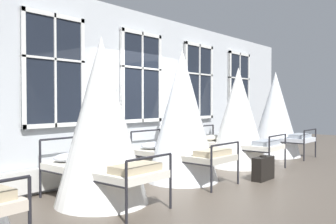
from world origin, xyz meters
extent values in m
plane|color=brown|center=(0.00, 0.00, 0.00)|extent=(23.91, 23.91, 0.00)
cube|color=silver|center=(0.00, 1.34, 1.68)|extent=(12.95, 0.10, 3.35)
cube|color=black|center=(-2.07, 1.23, 2.00)|extent=(1.17, 0.02, 1.87)
cube|color=silver|center=(-2.07, 1.23, 1.10)|extent=(1.17, 0.06, 0.07)
cube|color=silver|center=(-2.07, 1.23, 2.90)|extent=(1.17, 0.06, 0.07)
cube|color=silver|center=(-2.62, 1.23, 2.00)|extent=(0.07, 0.06, 1.87)
cube|color=silver|center=(-1.51, 1.23, 2.00)|extent=(0.07, 0.06, 1.87)
cube|color=silver|center=(-2.07, 1.23, 2.00)|extent=(0.04, 0.06, 1.87)
cube|color=silver|center=(-2.07, 1.23, 2.18)|extent=(1.17, 0.06, 0.04)
cube|color=black|center=(0.00, 1.23, 2.00)|extent=(1.17, 0.02, 1.87)
cube|color=silver|center=(0.00, 1.23, 1.10)|extent=(1.17, 0.06, 0.07)
cube|color=silver|center=(0.00, 1.23, 2.90)|extent=(1.17, 0.06, 0.07)
cube|color=silver|center=(-0.55, 1.23, 2.00)|extent=(0.07, 0.06, 1.87)
cube|color=silver|center=(0.55, 1.23, 2.00)|extent=(0.07, 0.06, 1.87)
cube|color=silver|center=(0.00, 1.23, 2.00)|extent=(0.04, 0.06, 1.87)
cube|color=silver|center=(0.00, 1.23, 2.18)|extent=(1.17, 0.06, 0.04)
cube|color=black|center=(2.07, 1.23, 2.00)|extent=(1.17, 0.02, 1.87)
cube|color=silver|center=(2.07, 1.23, 1.10)|extent=(1.17, 0.06, 0.07)
cube|color=silver|center=(2.07, 1.23, 2.90)|extent=(1.17, 0.06, 0.07)
cube|color=silver|center=(1.51, 1.23, 2.00)|extent=(0.07, 0.06, 1.87)
cube|color=silver|center=(2.62, 1.23, 2.00)|extent=(0.07, 0.06, 1.87)
cube|color=silver|center=(2.07, 1.23, 2.00)|extent=(0.04, 0.06, 1.87)
cube|color=silver|center=(2.07, 1.23, 2.18)|extent=(1.17, 0.06, 0.04)
cube|color=black|center=(4.13, 1.23, 2.00)|extent=(1.17, 0.02, 1.87)
cube|color=silver|center=(4.13, 1.23, 1.10)|extent=(1.17, 0.06, 0.07)
cube|color=silver|center=(4.13, 1.23, 2.90)|extent=(1.17, 0.06, 0.07)
cube|color=silver|center=(3.58, 1.23, 2.00)|extent=(0.07, 0.06, 1.87)
cube|color=silver|center=(4.68, 1.23, 2.00)|extent=(0.07, 0.06, 1.87)
cube|color=silver|center=(4.13, 1.23, 2.00)|extent=(0.04, 0.06, 1.87)
cube|color=silver|center=(4.13, 1.23, 2.18)|extent=(1.17, 0.06, 0.04)
cube|color=silver|center=(0.00, 1.21, 0.25)|extent=(8.86, 0.10, 0.36)
cylinder|color=black|center=(-3.68, -0.80, 0.38)|extent=(0.04, 0.04, 0.76)
cylinder|color=black|center=(-2.45, 1.05, 0.45)|extent=(0.04, 0.04, 0.89)
cylinder|color=black|center=(-1.61, 1.05, 0.45)|extent=(0.04, 0.04, 0.89)
cylinder|color=black|center=(-2.45, -0.86, 0.38)|extent=(0.04, 0.04, 0.76)
cylinder|color=black|center=(-1.61, -0.86, 0.38)|extent=(0.04, 0.04, 0.76)
cylinder|color=black|center=(-2.45, 0.10, 0.43)|extent=(0.03, 1.91, 0.03)
cylinder|color=black|center=(-1.61, 0.10, 0.43)|extent=(0.03, 1.91, 0.03)
cylinder|color=black|center=(-2.03, 1.05, 0.89)|extent=(0.84, 0.03, 0.03)
cylinder|color=black|center=(-2.03, -0.86, 0.76)|extent=(0.84, 0.03, 0.03)
cube|color=silver|center=(-2.03, 0.10, 0.49)|extent=(0.86, 1.93, 0.11)
ellipsoid|color=silver|center=(-2.03, 0.81, 0.61)|extent=(0.65, 0.40, 0.14)
cube|color=tan|center=(-2.03, -0.60, 0.59)|extent=(0.69, 0.36, 0.10)
cone|color=white|center=(-2.03, 0.10, 1.22)|extent=(1.36, 1.36, 2.44)
cylinder|color=black|center=(-0.44, 1.10, 0.45)|extent=(0.04, 0.04, 0.89)
cylinder|color=black|center=(0.40, 1.08, 0.45)|extent=(0.04, 0.04, 0.89)
cylinder|color=black|center=(-0.49, -0.80, 0.38)|extent=(0.04, 0.04, 0.76)
cylinder|color=black|center=(0.35, -0.82, 0.38)|extent=(0.04, 0.04, 0.76)
cylinder|color=black|center=(-0.46, 0.15, 0.43)|extent=(0.08, 1.91, 0.03)
cylinder|color=black|center=(0.38, 0.13, 0.43)|extent=(0.08, 1.91, 0.03)
cylinder|color=black|center=(-0.02, 1.09, 0.89)|extent=(0.84, 0.05, 0.03)
cylinder|color=black|center=(-0.07, -0.81, 0.76)|extent=(0.84, 0.05, 0.03)
cube|color=#B7B2A3|center=(-0.04, 0.14, 0.49)|extent=(0.91, 1.95, 0.11)
ellipsoid|color=silver|center=(-0.02, 0.85, 0.61)|extent=(0.66, 0.42, 0.14)
cube|color=tan|center=(-0.06, -0.55, 0.59)|extent=(0.70, 0.38, 0.10)
cone|color=white|center=(-0.04, 0.14, 1.23)|extent=(1.36, 1.36, 2.45)
cylinder|color=black|center=(1.62, 1.06, 0.45)|extent=(0.04, 0.04, 0.89)
cylinder|color=black|center=(2.46, 1.06, 0.45)|extent=(0.04, 0.04, 0.89)
cylinder|color=black|center=(1.62, -0.85, 0.38)|extent=(0.04, 0.04, 0.76)
cylinder|color=black|center=(2.46, -0.84, 0.38)|extent=(0.04, 0.04, 0.76)
cylinder|color=black|center=(1.62, 0.11, 0.43)|extent=(0.03, 1.91, 0.03)
cylinder|color=black|center=(2.46, 0.11, 0.43)|extent=(0.03, 1.91, 0.03)
cylinder|color=black|center=(2.04, 1.06, 0.89)|extent=(0.84, 0.03, 0.03)
cylinder|color=black|center=(2.04, -0.85, 0.76)|extent=(0.84, 0.03, 0.03)
cube|color=silver|center=(2.04, 0.11, 0.49)|extent=(0.87, 1.93, 0.11)
ellipsoid|color=#B7B2A3|center=(2.04, 0.82, 0.61)|extent=(0.65, 0.40, 0.14)
cube|color=#8C939E|center=(2.04, -0.59, 0.59)|extent=(0.69, 0.36, 0.10)
cone|color=white|center=(2.04, 0.11, 1.14)|extent=(1.36, 1.36, 2.28)
cylinder|color=black|center=(3.75, 1.09, 0.45)|extent=(0.04, 0.04, 0.89)
cylinder|color=black|center=(4.59, 1.08, 0.45)|extent=(0.04, 0.04, 0.89)
cylinder|color=black|center=(3.73, -0.82, 0.38)|extent=(0.04, 0.04, 0.76)
cylinder|color=black|center=(4.57, -0.83, 0.38)|extent=(0.04, 0.04, 0.76)
cylinder|color=black|center=(3.74, 0.13, 0.43)|extent=(0.05, 1.91, 0.03)
cylinder|color=black|center=(4.58, 0.12, 0.43)|extent=(0.05, 1.91, 0.03)
cylinder|color=black|center=(4.17, 1.08, 0.89)|extent=(0.84, 0.04, 0.03)
cylinder|color=black|center=(4.15, -0.82, 0.76)|extent=(0.84, 0.04, 0.03)
cube|color=silver|center=(4.16, 0.13, 0.49)|extent=(0.89, 1.94, 0.11)
ellipsoid|color=silver|center=(4.17, 0.84, 0.61)|extent=(0.65, 0.41, 0.14)
cube|color=#8C939E|center=(4.15, -0.56, 0.59)|extent=(0.70, 0.37, 0.10)
cone|color=white|center=(4.16, 0.13, 1.16)|extent=(1.36, 1.36, 2.31)
cube|color=black|center=(0.97, -1.02, 0.22)|extent=(0.56, 0.21, 0.44)
cube|color=tan|center=(0.97, -0.91, 0.22)|extent=(0.50, 0.02, 0.03)
torus|color=black|center=(0.97, -1.02, 0.46)|extent=(0.15, 0.15, 0.02)
camera|label=1|loc=(-5.53, -4.07, 1.47)|focal=39.39mm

